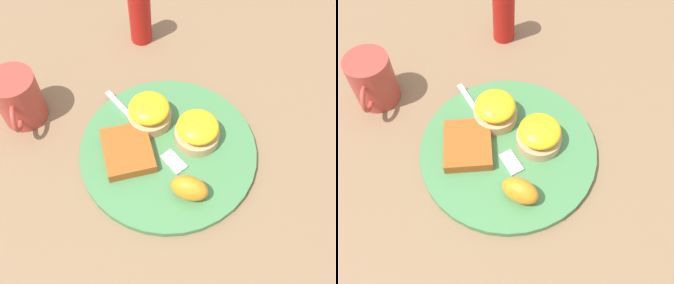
# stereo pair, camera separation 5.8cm
# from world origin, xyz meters

# --- Properties ---
(ground_plane) EXTENTS (1.10, 1.10, 0.00)m
(ground_plane) POSITION_xyz_m (0.00, 0.00, 0.00)
(ground_plane) COLOR #846647
(plate) EXTENTS (0.30, 0.30, 0.01)m
(plate) POSITION_xyz_m (0.00, 0.00, 0.01)
(plate) COLOR #47844C
(plate) RESTS_ON ground_plane
(sandwich_benedict_left) EXTENTS (0.08, 0.08, 0.05)m
(sandwich_benedict_left) POSITION_xyz_m (-0.01, 0.05, 0.04)
(sandwich_benedict_left) COLOR tan
(sandwich_benedict_left) RESTS_ON plate
(sandwich_benedict_right) EXTENTS (0.08, 0.08, 0.05)m
(sandwich_benedict_right) POSITION_xyz_m (-0.06, -0.02, 0.04)
(sandwich_benedict_right) COLOR tan
(sandwich_benedict_right) RESTS_ON plate
(hashbrown_patty) EXTENTS (0.10, 0.09, 0.02)m
(hashbrown_patty) POSITION_xyz_m (-0.00, -0.07, 0.02)
(hashbrown_patty) COLOR #A9501D
(hashbrown_patty) RESTS_ON plate
(orange_wedge) EXTENTS (0.06, 0.07, 0.04)m
(orange_wedge) POSITION_xyz_m (0.09, 0.02, 0.04)
(orange_wedge) COLOR orange
(orange_wedge) RESTS_ON plate
(fork) EXTENTS (0.19, 0.12, 0.00)m
(fork) POSITION_xyz_m (-0.03, -0.03, 0.02)
(fork) COLOR silver
(fork) RESTS_ON plate
(cup) EXTENTS (0.11, 0.08, 0.10)m
(cup) POSITION_xyz_m (-0.12, -0.24, 0.05)
(cup) COLOR #B23D33
(cup) RESTS_ON ground_plane
(condiment_bottle) EXTENTS (0.04, 0.04, 0.12)m
(condiment_bottle) POSITION_xyz_m (-0.28, -0.01, 0.06)
(condiment_bottle) COLOR #B21914
(condiment_bottle) RESTS_ON ground_plane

